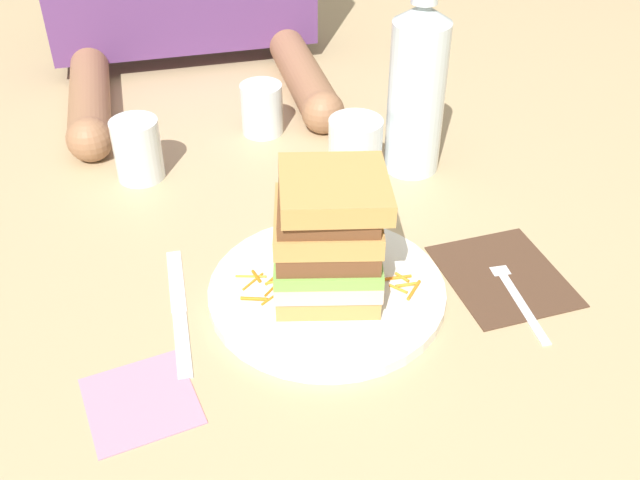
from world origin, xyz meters
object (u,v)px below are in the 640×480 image
Objects in this scene: knife at (179,312)px; napkin_pink at (141,400)px; juice_glass at (355,153)px; napkin_dark at (503,275)px; water_bottle at (417,87)px; empty_tumbler_0 at (262,109)px; main_plate at (327,291)px; sandwich at (328,236)px; empty_tumbler_1 at (138,150)px; fork at (512,286)px.

knife and napkin_pink have the same top height.
juice_glass is 0.84× the size of napkin_pink.
napkin_dark is 1.75× the size of juice_glass.
napkin_pink is (-0.40, -0.08, -0.00)m from napkin_dark.
empty_tumbler_0 is at bearing 140.32° from water_bottle.
knife is at bearing 175.86° from main_plate.
napkin_pink is (-0.20, -0.10, -0.08)m from sandwich.
empty_tumbler_1 is 0.40m from napkin_pink.
juice_glass is at bearing 47.47° from napkin_pink.
sandwich is at bearing 26.09° from napkin_pink.
water_bottle reaches higher than empty_tumbler_0.
juice_glass is at bearing -175.28° from water_bottle.
sandwich is at bearing -127.27° from water_bottle.
empty_tumbler_0 is 0.20m from empty_tumbler_1.
napkin_dark is 0.41m from napkin_pink.
fork is 0.40m from napkin_pink.
water_bottle is at bearing 94.22° from fork.
fork is 0.36m from knife.
fork reaches higher than knife.
knife is at bearing 175.74° from napkin_dark.
sandwich reaches higher than main_plate.
napkin_pink is (-0.05, -0.11, -0.00)m from knife.
knife is at bearing -85.40° from empty_tumbler_1.
empty_tumbler_0 is (-0.20, 0.41, 0.03)m from fork.
water_bottle is (0.18, 0.23, 0.04)m from sandwich.
fork reaches higher than napkin_pink.
main_plate is 1.26× the size of knife.
main_plate is 0.25m from juice_glass.
knife is (-0.16, 0.01, -0.01)m from main_plate.
juice_glass is 0.28m from empty_tumbler_1.
juice_glass is at bearing -58.17° from empty_tumbler_0.
knife is 2.72× the size of empty_tumbler_0.
water_bottle reaches higher than fork.
napkin_pink is at bearing -171.15° from fork.
fork is 0.29m from water_bottle.
main_plate is 0.31m from water_bottle.
napkin_dark is 0.88× the size of fork.
empty_tumbler_1 reaches higher than napkin_pink.
main_plate is at bearing 175.64° from napkin_dark.
empty_tumbler_1 is (-0.36, 0.06, -0.08)m from water_bottle.
empty_tumbler_0 is at bearing 121.83° from juice_glass.
napkin_dark is 0.56× the size of water_bottle.
empty_tumbler_1 is at bearing 121.27° from main_plate.
water_bottle is 0.51m from napkin_pink.
water_bottle reaches higher than empty_tumbler_1.
napkin_dark is at bearing -66.91° from juice_glass.
fork is 0.46m from empty_tumbler_0.
fork is 0.64× the size of water_bottle.
main_plate is at bearing -113.11° from juice_glass.
napkin_pink is at bearing -132.53° from juice_glass.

